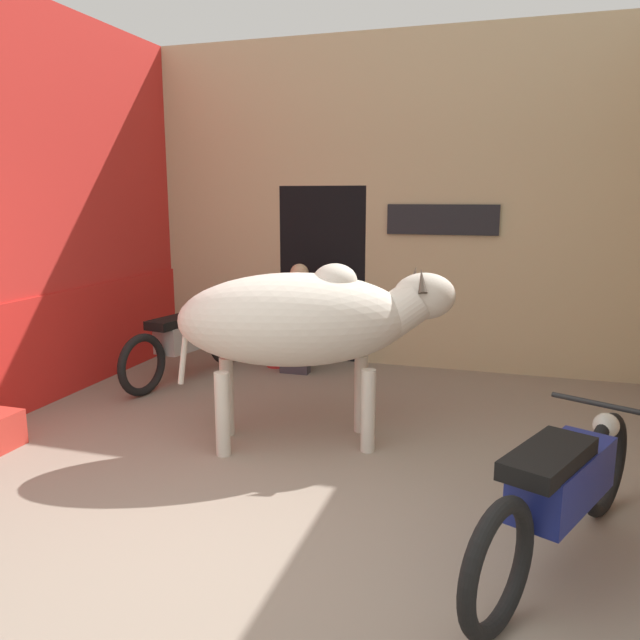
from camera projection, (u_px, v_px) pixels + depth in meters
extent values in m
plane|color=gray|center=(233.00, 555.00, 3.38)|extent=(30.00, 30.00, 0.00)
cube|color=red|center=(43.00, 206.00, 5.77)|extent=(0.18, 4.11, 3.64)
cube|color=red|center=(64.00, 344.00, 6.00)|extent=(0.03, 4.11, 1.02)
cube|color=#C6B289|center=(391.00, 110.00, 6.76)|extent=(5.49, 0.18, 1.61)
cube|color=#C6B289|center=(227.00, 270.00, 7.70)|extent=(1.47, 0.18, 2.03)
cube|color=#C6B289|center=(501.00, 280.00, 6.75)|extent=(2.99, 0.18, 2.03)
cube|color=black|center=(333.00, 270.00, 7.67)|extent=(1.03, 0.90, 2.03)
cube|color=black|center=(442.00, 220.00, 6.71)|extent=(1.20, 0.03, 0.32)
ellipsoid|color=beige|center=(294.00, 320.00, 4.73)|extent=(1.91, 1.33, 0.72)
ellipsoid|color=beige|center=(335.00, 281.00, 4.70)|extent=(0.42, 0.40, 0.26)
cylinder|color=beige|center=(400.00, 311.00, 4.78)|extent=(0.56, 0.49, 0.47)
ellipsoid|color=beige|center=(424.00, 296.00, 4.77)|extent=(0.57, 0.46, 0.36)
cylinder|color=beige|center=(184.00, 347.00, 4.72)|extent=(0.13, 0.09, 0.58)
cylinder|color=beige|center=(361.00, 394.00, 5.10)|extent=(0.11, 0.11, 0.64)
cylinder|color=beige|center=(368.00, 411.00, 4.70)|extent=(0.11, 0.11, 0.64)
cylinder|color=beige|center=(227.00, 397.00, 5.03)|extent=(0.11, 0.11, 0.64)
cylinder|color=beige|center=(222.00, 414.00, 4.63)|extent=(0.11, 0.11, 0.64)
cone|color=#473D33|center=(415.00, 277.00, 4.86)|extent=(0.12, 0.16, 0.20)
cone|color=#473D33|center=(422.00, 281.00, 4.61)|extent=(0.12, 0.16, 0.20)
torus|color=black|center=(498.00, 568.00, 2.71)|extent=(0.34, 0.61, 0.64)
torus|color=black|center=(605.00, 465.00, 3.75)|extent=(0.34, 0.61, 0.64)
cube|color=navy|center=(563.00, 478.00, 3.20)|extent=(0.58, 0.83, 0.28)
cube|color=black|center=(549.00, 458.00, 3.01)|extent=(0.50, 0.68, 0.09)
cylinder|color=black|center=(603.00, 405.00, 3.56)|extent=(0.54, 0.27, 0.03)
sphere|color=silver|center=(606.00, 426.00, 3.66)|extent=(0.15, 0.15, 0.15)
torus|color=black|center=(142.00, 365.00, 6.03)|extent=(0.20, 0.62, 0.61)
torus|color=black|center=(227.00, 338.00, 7.20)|extent=(0.20, 0.62, 0.61)
cube|color=#9E9993|center=(188.00, 335.00, 6.58)|extent=(0.42, 0.78, 0.28)
cube|color=black|center=(174.00, 322.00, 6.37)|extent=(0.37, 0.63, 0.09)
cylinder|color=black|center=(218.00, 304.00, 6.99)|extent=(0.58, 0.15, 0.03)
sphere|color=silver|center=(223.00, 316.00, 7.10)|extent=(0.15, 0.15, 0.15)
cube|color=#3D3842|center=(295.00, 354.00, 6.83)|extent=(0.32, 0.14, 0.44)
cube|color=#3D3842|center=(298.00, 328.00, 6.86)|extent=(0.32, 0.32, 0.11)
cube|color=maroon|center=(300.00, 305.00, 6.88)|extent=(0.45, 0.20, 0.50)
sphere|color=tan|center=(299.00, 273.00, 6.81)|extent=(0.20, 0.20, 0.20)
cylinder|color=red|center=(277.00, 349.00, 7.09)|extent=(0.23, 0.23, 0.40)
cylinder|color=red|center=(277.00, 331.00, 7.05)|extent=(0.33, 0.33, 0.04)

